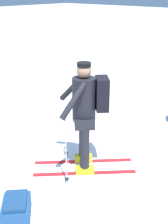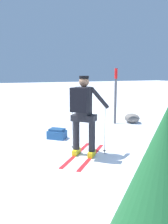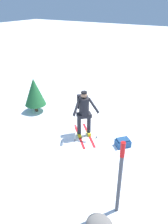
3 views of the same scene
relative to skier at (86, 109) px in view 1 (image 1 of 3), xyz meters
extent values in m
plane|color=white|center=(0.13, 0.39, -1.08)|extent=(80.00, 80.00, 0.00)
cube|color=red|center=(0.16, 0.11, -1.07)|extent=(1.27, 1.27, 0.01)
cube|color=yellow|center=(0.16, 0.11, -1.01)|extent=(0.29, 0.29, 0.12)
cylinder|color=black|center=(0.16, 0.11, -0.57)|extent=(0.15, 0.15, 0.76)
cube|color=red|center=(-0.11, -0.16, -1.07)|extent=(1.27, 1.27, 0.01)
cube|color=yellow|center=(-0.11, -0.16, -1.01)|extent=(0.29, 0.29, 0.12)
cylinder|color=black|center=(-0.11, -0.16, -0.57)|extent=(0.15, 0.15, 0.76)
cube|color=black|center=(0.03, -0.03, -0.19)|extent=(0.60, 0.60, 0.14)
cylinder|color=black|center=(0.03, -0.03, 0.16)|extent=(0.37, 0.37, 0.69)
sphere|color=#8C664C|center=(0.03, -0.03, 0.62)|extent=(0.23, 0.23, 0.23)
cylinder|color=black|center=(0.03, -0.03, 0.72)|extent=(0.21, 0.21, 0.06)
cube|color=black|center=(-0.17, 0.17, 0.25)|extent=(0.39, 0.39, 0.51)
cylinder|color=#B2B7BC|center=(0.53, 0.05, -0.49)|extent=(0.02, 0.02, 1.17)
cylinder|color=black|center=(0.53, 0.05, -1.02)|extent=(0.07, 0.07, 0.01)
cylinder|color=black|center=(0.37, 0.07, 0.25)|extent=(0.52, 0.15, 0.51)
cylinder|color=#B2B7BC|center=(-0.05, -0.53, -0.49)|extent=(0.02, 0.02, 1.17)
cylinder|color=black|center=(-0.05, -0.53, -1.02)|extent=(0.07, 0.07, 0.01)
cylinder|color=black|center=(-0.07, -0.37, 0.25)|extent=(0.15, 0.52, 0.51)
cube|color=navy|center=(1.56, 0.13, -0.96)|extent=(0.61, 0.62, 0.24)
cube|color=navy|center=(1.56, 0.13, -0.81)|extent=(0.50, 0.51, 0.06)
camera|label=1|loc=(3.47, 3.02, 1.80)|focal=50.00mm
camera|label=2|loc=(-4.34, 1.99, 0.80)|focal=35.00mm
camera|label=3|loc=(3.74, -6.04, 3.61)|focal=35.00mm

